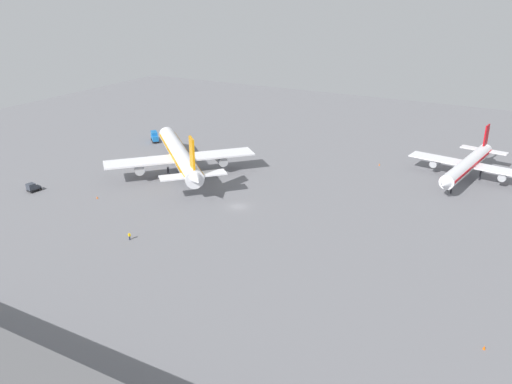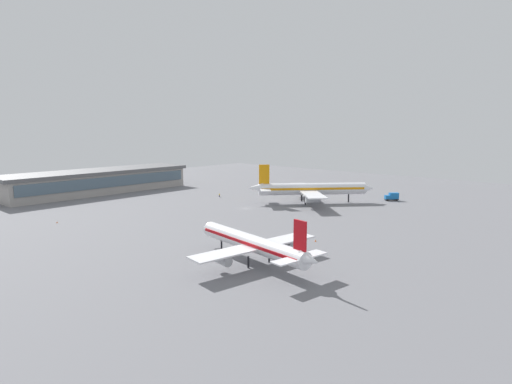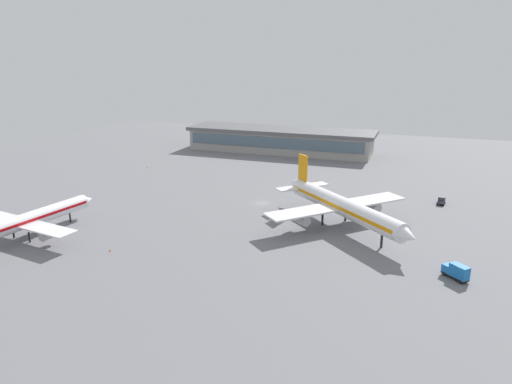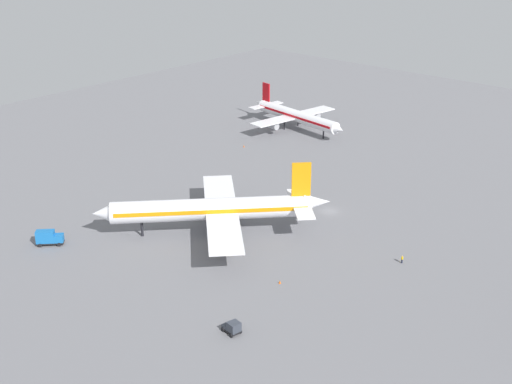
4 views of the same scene
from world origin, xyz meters
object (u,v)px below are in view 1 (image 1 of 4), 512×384
(ground_crew_worker, at_px, (129,236))
(safety_cone_mid_apron, at_px, (484,348))
(safety_cone_far_side, at_px, (97,197))
(airplane_at_gate, at_px, (468,164))
(catering_truck, at_px, (155,137))
(airplane_taxiing, at_px, (179,155))
(safety_cone_near_gate, at_px, (379,164))
(baggage_tug, at_px, (33,187))

(ground_crew_worker, relative_size, safety_cone_mid_apron, 2.78)
(safety_cone_far_side, bearing_deg, airplane_at_gate, 36.41)
(catering_truck, bearing_deg, safety_cone_mid_apron, 14.10)
(airplane_at_gate, bearing_deg, ground_crew_worker, -29.40)
(airplane_taxiing, xyz_separation_m, safety_cone_near_gate, (47.37, 34.37, -5.43))
(airplane_at_gate, distance_m, safety_cone_mid_apron, 74.70)
(airplane_taxiing, bearing_deg, ground_crew_worker, 154.67)
(safety_cone_far_side, bearing_deg, ground_crew_worker, -30.65)
(airplane_at_gate, bearing_deg, baggage_tug, -48.16)
(airplane_taxiing, relative_size, baggage_tug, 11.98)
(ground_crew_worker, bearing_deg, safety_cone_mid_apron, -115.62)
(airplane_at_gate, height_order, airplane_taxiing, airplane_taxiing)
(airplane_at_gate, relative_size, airplane_taxiing, 0.98)
(airplane_at_gate, distance_m, ground_crew_worker, 91.42)
(ground_crew_worker, distance_m, safety_cone_far_side, 26.14)
(airplane_at_gate, bearing_deg, catering_truck, -74.54)
(safety_cone_near_gate, bearing_deg, catering_truck, -170.82)
(airplane_taxiing, relative_size, catering_truck, 7.71)
(catering_truck, distance_m, baggage_tug, 51.55)
(airplane_at_gate, height_order, safety_cone_mid_apron, airplane_at_gate)
(ground_crew_worker, bearing_deg, safety_cone_far_side, 35.24)
(airplane_taxiing, relative_size, safety_cone_far_side, 69.15)
(ground_crew_worker, xyz_separation_m, safety_cone_mid_apron, (69.38, -1.82, -0.55))
(baggage_tug, bearing_deg, safety_cone_near_gate, 140.30)
(ground_crew_worker, bearing_deg, airplane_taxiing, -2.57)
(baggage_tug, distance_m, ground_crew_worker, 41.41)
(catering_truck, bearing_deg, airplane_at_gate, 49.74)
(airplane_taxiing, bearing_deg, airplane_at_gate, -111.71)
(airplane_at_gate, distance_m, airplane_taxiing, 79.16)
(airplane_taxiing, xyz_separation_m, ground_crew_worker, (15.01, -38.02, -4.88))
(safety_cone_near_gate, relative_size, safety_cone_far_side, 1.00)
(airplane_taxiing, bearing_deg, baggage_tug, 92.06)
(airplane_at_gate, xyz_separation_m, catering_truck, (-98.95, -11.34, -2.82))
(catering_truck, relative_size, safety_cone_near_gate, 8.97)
(airplane_taxiing, distance_m, safety_cone_near_gate, 58.78)
(airplane_taxiing, distance_m, safety_cone_far_side, 26.37)
(airplane_taxiing, height_order, safety_cone_mid_apron, airplane_taxiing)
(baggage_tug, height_order, ground_crew_worker, baggage_tug)
(airplane_at_gate, xyz_separation_m, safety_cone_mid_apron, (12.74, -73.49, -4.21))
(airplane_taxiing, bearing_deg, safety_cone_mid_apron, -162.14)
(airplane_at_gate, xyz_separation_m, safety_cone_far_side, (-79.12, -58.35, -4.21))
(airplane_taxiing, bearing_deg, safety_cone_far_side, 116.30)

